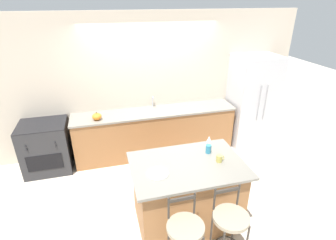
{
  "coord_description": "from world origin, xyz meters",
  "views": [
    {
      "loc": [
        -0.95,
        -4.17,
        2.91
      ],
      "look_at": [
        0.01,
        -0.59,
        1.15
      ],
      "focal_mm": 28.0,
      "sensor_mm": 36.0,
      "label": 1
    }
  ],
  "objects_px": {
    "refrigerator": "(252,101)",
    "coffee_mug": "(219,158)",
    "bar_stool_far": "(230,224)",
    "pumpkin_decoration": "(97,117)",
    "dinner_plate": "(158,173)",
    "wine_glass": "(209,139)",
    "bar_stool_near": "(185,234)",
    "tumbler_cup": "(208,149)",
    "oven_range": "(47,147)"
  },
  "relations": [
    {
      "from": "oven_range",
      "to": "refrigerator",
      "type": "bearing_deg",
      "value": -0.08
    },
    {
      "from": "dinner_plate",
      "to": "coffee_mug",
      "type": "bearing_deg",
      "value": 3.19
    },
    {
      "from": "bar_stool_near",
      "to": "wine_glass",
      "type": "bearing_deg",
      "value": 56.68
    },
    {
      "from": "oven_range",
      "to": "tumbler_cup",
      "type": "distance_m",
      "value": 2.96
    },
    {
      "from": "pumpkin_decoration",
      "to": "refrigerator",
      "type": "bearing_deg",
      "value": 1.6
    },
    {
      "from": "oven_range",
      "to": "tumbler_cup",
      "type": "relative_size",
      "value": 7.6
    },
    {
      "from": "dinner_plate",
      "to": "coffee_mug",
      "type": "height_order",
      "value": "coffee_mug"
    },
    {
      "from": "refrigerator",
      "to": "dinner_plate",
      "type": "bearing_deg",
      "value": -141.9
    },
    {
      "from": "bar_stool_far",
      "to": "wine_glass",
      "type": "distance_m",
      "value": 1.18
    },
    {
      "from": "oven_range",
      "to": "bar_stool_near",
      "type": "relative_size",
      "value": 0.92
    },
    {
      "from": "bar_stool_far",
      "to": "dinner_plate",
      "type": "height_order",
      "value": "bar_stool_far"
    },
    {
      "from": "oven_range",
      "to": "bar_stool_near",
      "type": "xyz_separation_m",
      "value": [
        1.77,
        -2.55,
        0.11
      ]
    },
    {
      "from": "bar_stool_far",
      "to": "coffee_mug",
      "type": "height_order",
      "value": "coffee_mug"
    },
    {
      "from": "dinner_plate",
      "to": "coffee_mug",
      "type": "relative_size",
      "value": 2.39
    },
    {
      "from": "bar_stool_near",
      "to": "pumpkin_decoration",
      "type": "distance_m",
      "value": 2.63
    },
    {
      "from": "bar_stool_near",
      "to": "pumpkin_decoration",
      "type": "xyz_separation_m",
      "value": [
        -0.83,
        2.46,
        0.42
      ]
    },
    {
      "from": "tumbler_cup",
      "to": "pumpkin_decoration",
      "type": "height_order",
      "value": "pumpkin_decoration"
    },
    {
      "from": "dinner_plate",
      "to": "wine_glass",
      "type": "bearing_deg",
      "value": 26.64
    },
    {
      "from": "oven_range",
      "to": "wine_glass",
      "type": "relative_size",
      "value": 5.2
    },
    {
      "from": "wine_glass",
      "to": "dinner_plate",
      "type": "bearing_deg",
      "value": -153.36
    },
    {
      "from": "oven_range",
      "to": "bar_stool_far",
      "type": "xyz_separation_m",
      "value": [
        2.3,
        -2.55,
        0.11
      ]
    },
    {
      "from": "oven_range",
      "to": "coffee_mug",
      "type": "distance_m",
      "value": 3.14
    },
    {
      "from": "bar_stool_near",
      "to": "dinner_plate",
      "type": "distance_m",
      "value": 0.75
    },
    {
      "from": "tumbler_cup",
      "to": "bar_stool_far",
      "type": "bearing_deg",
      "value": -95.82
    },
    {
      "from": "oven_range",
      "to": "wine_glass",
      "type": "distance_m",
      "value": 2.95
    },
    {
      "from": "refrigerator",
      "to": "coffee_mug",
      "type": "relative_size",
      "value": 16.67
    },
    {
      "from": "refrigerator",
      "to": "pumpkin_decoration",
      "type": "bearing_deg",
      "value": -178.4
    },
    {
      "from": "bar_stool_near",
      "to": "tumbler_cup",
      "type": "xyz_separation_m",
      "value": [
        0.63,
        0.91,
        0.44
      ]
    },
    {
      "from": "wine_glass",
      "to": "tumbler_cup",
      "type": "distance_m",
      "value": 0.17
    },
    {
      "from": "bar_stool_far",
      "to": "tumbler_cup",
      "type": "relative_size",
      "value": 8.22
    },
    {
      "from": "bar_stool_far",
      "to": "tumbler_cup",
      "type": "bearing_deg",
      "value": 84.18
    },
    {
      "from": "pumpkin_decoration",
      "to": "bar_stool_near",
      "type": "bearing_deg",
      "value": -71.28
    },
    {
      "from": "refrigerator",
      "to": "pumpkin_decoration",
      "type": "relative_size",
      "value": 11.52
    },
    {
      "from": "coffee_mug",
      "to": "bar_stool_near",
      "type": "bearing_deg",
      "value": -135.31
    },
    {
      "from": "refrigerator",
      "to": "pumpkin_decoration",
      "type": "height_order",
      "value": "refrigerator"
    },
    {
      "from": "refrigerator",
      "to": "coffee_mug",
      "type": "distance_m",
      "value": 2.48
    },
    {
      "from": "bar_stool_near",
      "to": "tumbler_cup",
      "type": "relative_size",
      "value": 8.22
    },
    {
      "from": "bar_stool_near",
      "to": "wine_glass",
      "type": "relative_size",
      "value": 5.63
    },
    {
      "from": "tumbler_cup",
      "to": "oven_range",
      "type": "bearing_deg",
      "value": 145.55
    },
    {
      "from": "wine_glass",
      "to": "coffee_mug",
      "type": "xyz_separation_m",
      "value": [
        -0.01,
        -0.38,
        -0.08
      ]
    },
    {
      "from": "bar_stool_far",
      "to": "tumbler_cup",
      "type": "distance_m",
      "value": 1.02
    },
    {
      "from": "refrigerator",
      "to": "oven_range",
      "type": "height_order",
      "value": "refrigerator"
    },
    {
      "from": "bar_stool_far",
      "to": "pumpkin_decoration",
      "type": "bearing_deg",
      "value": 119.05
    },
    {
      "from": "refrigerator",
      "to": "dinner_plate",
      "type": "height_order",
      "value": "refrigerator"
    },
    {
      "from": "coffee_mug",
      "to": "tumbler_cup",
      "type": "xyz_separation_m",
      "value": [
        -0.06,
        0.24,
        0.01
      ]
    },
    {
      "from": "coffee_mug",
      "to": "pumpkin_decoration",
      "type": "relative_size",
      "value": 0.69
    },
    {
      "from": "wine_glass",
      "to": "bar_stool_far",
      "type": "bearing_deg",
      "value": -98.51
    },
    {
      "from": "dinner_plate",
      "to": "pumpkin_decoration",
      "type": "xyz_separation_m",
      "value": [
        -0.68,
        1.83,
        0.03
      ]
    },
    {
      "from": "oven_range",
      "to": "coffee_mug",
      "type": "xyz_separation_m",
      "value": [
        2.45,
        -1.88,
        0.54
      ]
    },
    {
      "from": "pumpkin_decoration",
      "to": "tumbler_cup",
      "type": "bearing_deg",
      "value": -46.75
    }
  ]
}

